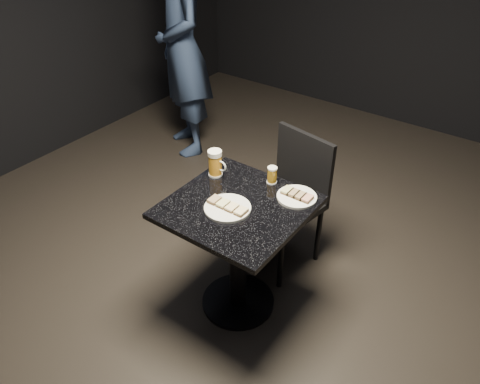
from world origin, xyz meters
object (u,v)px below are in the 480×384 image
(plate_small, at_px, (297,197))
(table, at_px, (238,240))
(beer_mug, at_px, (215,163))
(beer_tumbler, at_px, (272,175))
(plate_large, at_px, (228,208))
(chair, at_px, (289,194))
(patron, at_px, (183,48))

(plate_small, xyz_separation_m, table, (-0.22, -0.23, -0.25))
(beer_mug, distance_m, beer_tumbler, 0.33)
(plate_large, relative_size, beer_tumbler, 2.49)
(plate_small, xyz_separation_m, chair, (-0.22, 0.32, -0.25))
(table, distance_m, chair, 0.55)
(patron, height_order, table, patron)
(plate_large, distance_m, beer_tumbler, 0.35)
(table, relative_size, beer_tumbler, 7.65)
(plate_large, bearing_deg, chair, 88.28)
(beer_tumbler, bearing_deg, plate_small, -14.37)
(patron, relative_size, table, 2.50)
(table, relative_size, chair, 0.85)
(plate_large, relative_size, beer_mug, 1.54)
(beer_mug, bearing_deg, beer_tumbler, 22.54)
(beer_mug, bearing_deg, patron, 137.53)
(plate_large, bearing_deg, plate_small, 50.95)
(plate_small, distance_m, patron, 2.06)
(table, distance_m, beer_tumbler, 0.41)
(patron, bearing_deg, beer_mug, -9.03)
(beer_tumbler, bearing_deg, patron, 146.62)
(plate_large, relative_size, table, 0.33)
(patron, xyz_separation_m, beer_tumbler, (1.56, -1.03, -0.14))
(patron, distance_m, table, 2.06)
(plate_large, height_order, table, plate_large)
(plate_small, bearing_deg, table, -133.25)
(patron, bearing_deg, beer_tumbler, 0.06)
(table, height_order, beer_mug, beer_mug)
(plate_small, xyz_separation_m, beer_tumbler, (-0.19, 0.05, 0.04))
(beer_mug, relative_size, chair, 0.18)
(plate_small, height_order, beer_tumbler, beer_tumbler)
(plate_large, xyz_separation_m, plate_small, (0.24, 0.30, 0.00))
(patron, xyz_separation_m, beer_mug, (1.26, -1.15, -0.11))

